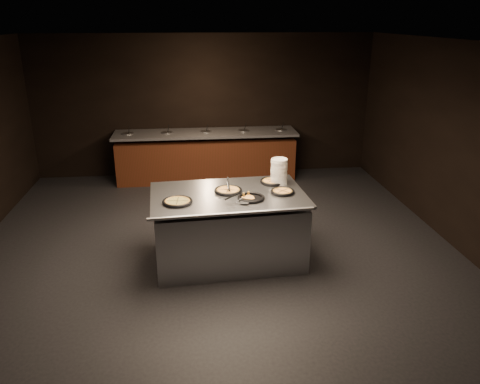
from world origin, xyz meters
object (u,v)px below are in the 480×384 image
at_px(plate_stack, 279,171).
at_px(pan_veggie_whole, 177,201).
at_px(serving_counter, 228,229).
at_px(pan_cheese_whole, 228,190).

relative_size(plate_stack, pan_veggie_whole, 0.92).
bearing_deg(serving_counter, pan_cheese_whole, 80.57).
bearing_deg(pan_veggie_whole, pan_cheese_whole, 26.44).
relative_size(plate_stack, pan_cheese_whole, 0.94).
height_order(serving_counter, pan_veggie_whole, pan_veggie_whole).
xyz_separation_m(plate_stack, pan_cheese_whole, (-0.74, -0.26, -0.16)).
distance_m(pan_veggie_whole, pan_cheese_whole, 0.75).
bearing_deg(pan_cheese_whole, pan_veggie_whole, -153.56).
distance_m(serving_counter, pan_cheese_whole, 0.54).
bearing_deg(plate_stack, pan_veggie_whole, -157.29).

